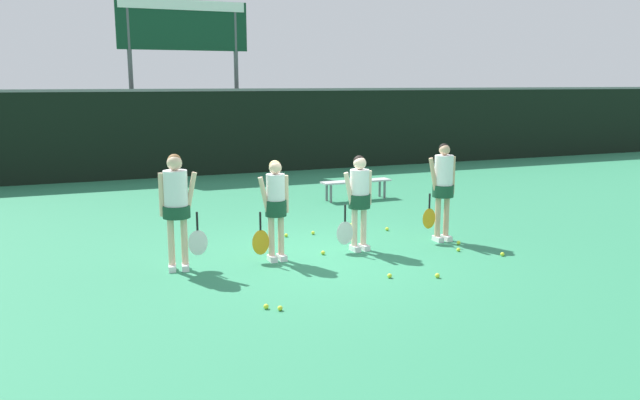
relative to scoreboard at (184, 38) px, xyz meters
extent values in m
plane|color=#2D7F56|center=(0.34, -10.85, -4.17)|extent=(140.00, 140.00, 0.00)
cube|color=black|center=(0.34, -1.17, -2.89)|extent=(60.00, 0.06, 2.56)
cube|color=slate|center=(0.34, -1.17, -1.57)|extent=(60.00, 0.08, 0.08)
cylinder|color=#515156|center=(-1.65, 0.00, -1.51)|extent=(0.14, 0.14, 5.32)
cylinder|color=#515156|center=(1.65, 0.00, -1.51)|extent=(0.14, 0.14, 5.32)
cube|color=#0F3823|center=(0.00, 0.00, 0.39)|extent=(4.03, 0.12, 1.51)
cube|color=white|center=(0.00, -0.07, 1.00)|extent=(3.87, 0.02, 0.30)
cube|color=#B2B2B7|center=(2.94, -6.54, -3.72)|extent=(1.78, 0.41, 0.04)
cylinder|color=slate|center=(3.67, -6.40, -3.96)|extent=(0.06, 0.06, 0.43)
cylinder|color=slate|center=(3.67, -6.65, -3.96)|extent=(0.06, 0.06, 0.43)
cylinder|color=slate|center=(2.21, -6.43, -3.96)|extent=(0.06, 0.06, 0.43)
cylinder|color=slate|center=(2.22, -6.69, -3.96)|extent=(0.06, 0.06, 0.43)
cylinder|color=beige|center=(-1.93, -10.84, -3.75)|extent=(0.10, 0.10, 0.85)
cylinder|color=beige|center=(-2.12, -10.81, -3.75)|extent=(0.10, 0.10, 0.85)
cube|color=white|center=(-1.93, -10.87, -4.13)|extent=(0.15, 0.25, 0.09)
cube|color=white|center=(-2.13, -10.84, -4.13)|extent=(0.15, 0.25, 0.09)
cylinder|color=#16422B|center=(-2.03, -10.82, -3.26)|extent=(0.41, 0.41, 0.19)
cylinder|color=white|center=(-2.03, -10.82, -2.98)|extent=(0.36, 0.36, 0.69)
sphere|color=beige|center=(-2.03, -10.82, -2.52)|extent=(0.23, 0.23, 0.23)
sphere|color=olive|center=(-2.02, -10.80, -2.49)|extent=(0.21, 0.21, 0.21)
cylinder|color=beige|center=(-1.81, -10.86, -2.99)|extent=(0.22, 0.11, 0.66)
cylinder|color=beige|center=(-2.23, -10.79, -2.99)|extent=(0.08, 0.08, 0.66)
cylinder|color=black|center=(-1.73, -10.89, -3.42)|extent=(0.03, 0.03, 0.29)
ellipsoid|color=silver|center=(-1.73, -10.89, -3.76)|extent=(0.30, 0.03, 0.40)
cylinder|color=beige|center=(-0.39, -10.87, -3.79)|extent=(0.10, 0.10, 0.77)
cylinder|color=beige|center=(-0.55, -10.88, -3.79)|extent=(0.10, 0.10, 0.77)
cube|color=white|center=(-0.39, -10.90, -4.13)|extent=(0.12, 0.24, 0.09)
cube|color=white|center=(-0.55, -10.91, -4.13)|extent=(0.12, 0.24, 0.09)
cylinder|color=#16422B|center=(-0.47, -10.87, -3.31)|extent=(0.34, 0.34, 0.26)
cylinder|color=white|center=(-0.47, -10.87, -3.08)|extent=(0.30, 0.30, 0.64)
sphere|color=beige|center=(-0.47, -10.87, -2.66)|extent=(0.20, 0.20, 0.20)
sphere|color=#D8B772|center=(-0.47, -10.85, -2.64)|extent=(0.19, 0.19, 0.19)
cylinder|color=beige|center=(-0.66, -10.88, -3.10)|extent=(0.20, 0.08, 0.61)
cylinder|color=beige|center=(-0.29, -10.87, -3.10)|extent=(0.08, 0.08, 0.60)
cylinder|color=black|center=(-0.74, -10.90, -3.50)|extent=(0.03, 0.03, 0.29)
ellipsoid|color=orange|center=(-0.74, -10.90, -3.85)|extent=(0.28, 0.03, 0.40)
cylinder|color=beige|center=(1.12, -10.79, -3.79)|extent=(0.10, 0.10, 0.77)
cylinder|color=beige|center=(0.94, -10.81, -3.79)|extent=(0.10, 0.10, 0.77)
cube|color=white|center=(1.12, -10.82, -4.13)|extent=(0.13, 0.25, 0.09)
cube|color=white|center=(0.94, -10.84, -4.13)|extent=(0.13, 0.25, 0.09)
cylinder|color=#16422B|center=(1.03, -10.80, -3.32)|extent=(0.37, 0.37, 0.24)
cylinder|color=white|center=(1.03, -10.80, -3.09)|extent=(0.33, 0.33, 0.62)
sphere|color=beige|center=(1.03, -10.80, -2.67)|extent=(0.22, 0.22, 0.22)
sphere|color=black|center=(1.03, -10.78, -2.64)|extent=(0.20, 0.20, 0.20)
cylinder|color=beige|center=(0.83, -10.82, -3.10)|extent=(0.20, 0.09, 0.59)
cylinder|color=beige|center=(1.22, -10.79, -3.10)|extent=(0.08, 0.08, 0.59)
cylinder|color=black|center=(0.75, -10.84, -3.49)|extent=(0.03, 0.03, 0.29)
ellipsoid|color=silver|center=(0.75, -10.84, -3.84)|extent=(0.31, 0.03, 0.40)
cylinder|color=tan|center=(2.80, -10.76, -3.75)|extent=(0.10, 0.10, 0.84)
cylinder|color=tan|center=(2.62, -10.76, -3.75)|extent=(0.10, 0.10, 0.84)
cube|color=white|center=(2.80, -10.79, -4.13)|extent=(0.11, 0.24, 0.09)
cube|color=white|center=(2.62, -10.79, -4.13)|extent=(0.11, 0.24, 0.09)
cylinder|color=#16422B|center=(2.71, -10.76, -3.26)|extent=(0.38, 0.38, 0.22)
cylinder|color=white|center=(2.71, -10.76, -2.97)|extent=(0.33, 0.33, 0.72)
sphere|color=tan|center=(2.71, -10.76, -2.52)|extent=(0.19, 0.19, 0.19)
sphere|color=black|center=(2.71, -10.74, -2.49)|extent=(0.18, 0.18, 0.18)
cylinder|color=tan|center=(2.50, -10.76, -2.99)|extent=(0.22, 0.08, 0.68)
cylinder|color=tan|center=(2.90, -10.76, -2.99)|extent=(0.08, 0.08, 0.68)
cylinder|color=black|center=(2.42, -10.78, -3.42)|extent=(0.03, 0.03, 0.27)
ellipsoid|color=orange|center=(2.42, -10.78, -3.74)|extent=(0.26, 0.03, 0.37)
sphere|color=#CCE033|center=(2.57, -11.52, -4.14)|extent=(0.06, 0.06, 0.06)
sphere|color=#CCE033|center=(2.83, -11.12, -4.14)|extent=(0.07, 0.07, 0.07)
sphere|color=#CCE033|center=(1.45, -12.64, -4.14)|extent=(0.07, 0.07, 0.07)
sphere|color=#CCE033|center=(0.35, -10.86, -4.14)|extent=(0.07, 0.07, 0.07)
sphere|color=#CCE033|center=(-1.27, -12.94, -4.14)|extent=(0.07, 0.07, 0.07)
sphere|color=#CCE033|center=(0.69, -9.48, -4.14)|extent=(0.07, 0.07, 0.07)
sphere|color=#CCE033|center=(2.14, -9.73, -4.14)|extent=(0.07, 0.07, 0.07)
sphere|color=#CCE033|center=(3.09, -12.03, -4.14)|extent=(0.07, 0.07, 0.07)
sphere|color=#CCE033|center=(0.79, -12.38, -4.14)|extent=(0.07, 0.07, 0.07)
sphere|color=#CCE033|center=(1.63, -9.14, -4.14)|extent=(0.07, 0.07, 0.07)
sphere|color=#CCE033|center=(-1.12, -13.06, -4.14)|extent=(0.07, 0.07, 0.07)
sphere|color=#CCE033|center=(0.16, -9.48, -4.14)|extent=(0.07, 0.07, 0.07)
camera|label=1|loc=(-3.39, -20.19, -1.33)|focal=35.00mm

